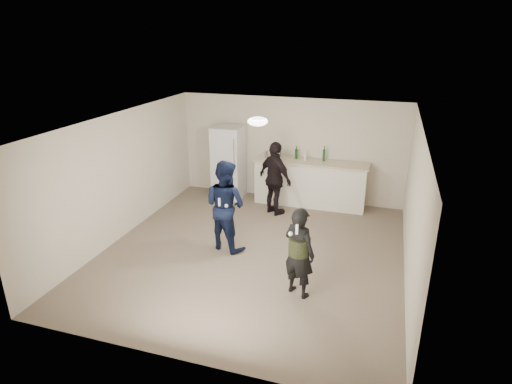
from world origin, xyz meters
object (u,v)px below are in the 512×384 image
(fridge, at_px, (229,162))
(man, at_px, (225,205))
(woman, at_px, (299,252))
(spectator, at_px, (275,179))
(shaker, at_px, (266,154))
(counter, at_px, (310,184))

(fridge, bearing_deg, man, -70.56)
(woman, bearing_deg, spectator, -43.71)
(fridge, distance_m, shaker, 0.99)
(shaker, bearing_deg, woman, -66.66)
(man, bearing_deg, shaker, -72.68)
(shaker, relative_size, man, 0.10)
(man, height_order, spectator, man)
(man, xyz_separation_m, woman, (1.66, -1.13, -0.13))
(counter, distance_m, spectator, 1.06)
(fridge, height_order, man, fridge)
(shaker, relative_size, spectator, 0.10)
(counter, xyz_separation_m, woman, (0.53, -3.76, 0.22))
(counter, height_order, fridge, fridge)
(counter, distance_m, woman, 3.80)
(man, bearing_deg, counter, -94.87)
(woman, bearing_deg, counter, -57.35)
(woman, relative_size, spectator, 0.88)
(fridge, bearing_deg, counter, 1.97)
(man, bearing_deg, spectator, -85.82)
(shaker, distance_m, spectator, 0.91)
(man, bearing_deg, woman, 164.18)
(spectator, bearing_deg, woman, 145.85)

